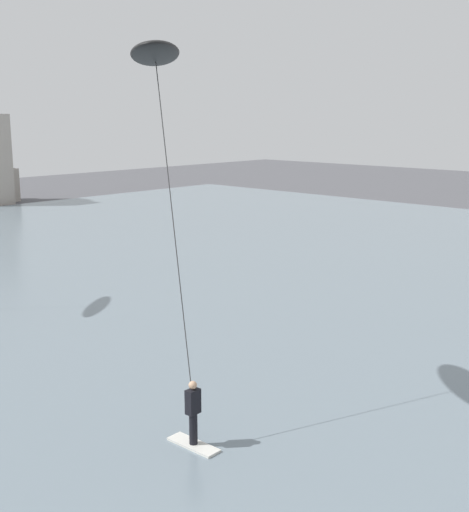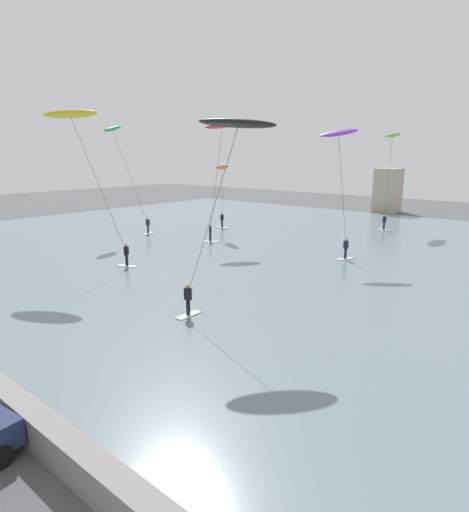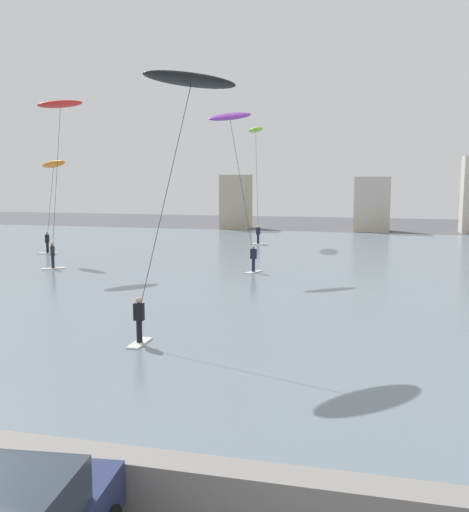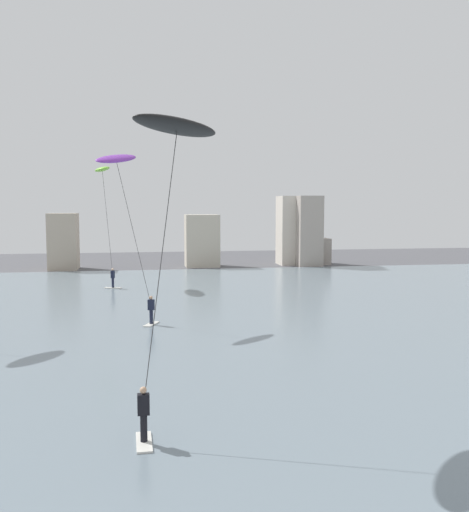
% 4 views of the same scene
% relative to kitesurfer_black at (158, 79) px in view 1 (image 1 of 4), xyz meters
% --- Properties ---
extents(kitesurfer_black, '(3.49, 4.88, 9.57)m').
position_rel_kitesurfer_black_xyz_m(kitesurfer_black, '(0.00, 0.00, 0.00)').
color(kitesurfer_black, silver).
rests_on(kitesurfer_black, water_bay).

